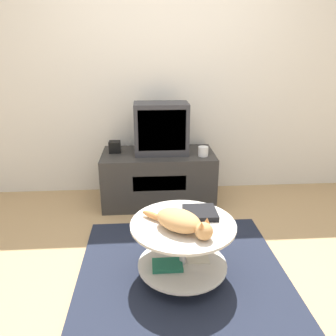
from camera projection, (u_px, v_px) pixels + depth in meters
ground_plane at (183, 277)px, 2.35m from camera, size 12.00×12.00×0.00m
wall_back at (167, 73)px, 3.44m from camera, size 8.00×0.05×2.60m
rug at (183, 276)px, 2.35m from camera, size 1.49×1.54×0.02m
tv_stand at (158, 178)px, 3.44m from camera, size 1.14×0.59×0.54m
tv at (161, 128)px, 3.26m from camera, size 0.53×0.31×0.51m
speaker at (115, 147)px, 3.35m from camera, size 0.11×0.11×0.11m
mug at (203, 151)px, 3.23m from camera, size 0.10×0.10×0.09m
coffee_table at (182, 244)px, 2.25m from camera, size 0.71×0.71×0.43m
dvd_box at (200, 213)px, 2.29m from camera, size 0.23×0.22×0.04m
cat at (181, 221)px, 2.08m from camera, size 0.44×0.40×0.14m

